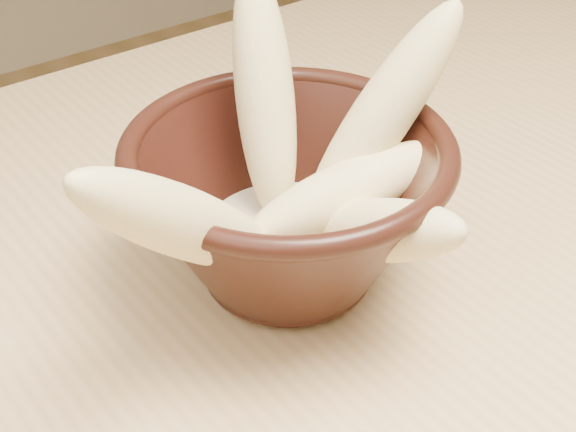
{
  "coord_description": "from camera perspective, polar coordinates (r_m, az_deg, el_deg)",
  "views": [
    {
      "loc": [
        -0.42,
        -0.34,
        1.12
      ],
      "look_at": [
        -0.17,
        -0.0,
        0.81
      ],
      "focal_mm": 50.0,
      "sensor_mm": 36.0,
      "label": 1
    }
  ],
  "objects": [
    {
      "name": "banana_across",
      "position": [
        0.51,
        4.28,
        1.75
      ],
      "size": [
        0.15,
        0.07,
        0.07
      ],
      "primitive_type": "ellipsoid",
      "rotation": [
        1.37,
        0.0,
        1.35
      ],
      "color": "#E3C986",
      "rests_on": "bowl"
    },
    {
      "name": "banana_left",
      "position": [
        0.43,
        -7.14,
        -0.58
      ],
      "size": [
        0.17,
        0.08,
        0.16
      ],
      "primitive_type": "ellipsoid",
      "rotation": [
        0.82,
        0.0,
        -1.33
      ],
      "color": "#E3C986",
      "rests_on": "bowl"
    },
    {
      "name": "table",
      "position": [
        0.7,
        10.88,
        -3.85
      ],
      "size": [
        1.2,
        0.8,
        0.75
      ],
      "color": "tan",
      "rests_on": "ground"
    },
    {
      "name": "bowl",
      "position": [
        0.52,
        0.0,
        0.88
      ],
      "size": [
        0.21,
        0.21,
        0.11
      ],
      "rotation": [
        0.0,
        0.0,
        0.22
      ],
      "color": "black",
      "rests_on": "table"
    },
    {
      "name": "banana_front",
      "position": [
        0.48,
        6.47,
        -1.01
      ],
      "size": [
        0.05,
        0.14,
        0.1
      ],
      "primitive_type": "ellipsoid",
      "rotation": [
        1.07,
        0.0,
        0.07
      ],
      "color": "#E3C986",
      "rests_on": "bowl"
    },
    {
      "name": "milk_puddle",
      "position": [
        0.53,
        0.0,
        -1.59
      ],
      "size": [
        0.12,
        0.12,
        0.02
      ],
      "primitive_type": "cylinder",
      "color": "beige",
      "rests_on": "bowl"
    },
    {
      "name": "banana_right",
      "position": [
        0.52,
        6.59,
        6.97
      ],
      "size": [
        0.14,
        0.07,
        0.16
      ],
      "primitive_type": "ellipsoid",
      "rotation": [
        0.61,
        0.0,
        1.33
      ],
      "color": "#E3C986",
      "rests_on": "bowl"
    },
    {
      "name": "banana_upright",
      "position": [
        0.53,
        -1.66,
        8.48
      ],
      "size": [
        0.08,
        0.11,
        0.17
      ],
      "primitive_type": "ellipsoid",
      "rotation": [
        0.43,
        0.0,
        2.72
      ],
      "color": "#E3C986",
      "rests_on": "bowl"
    }
  ]
}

